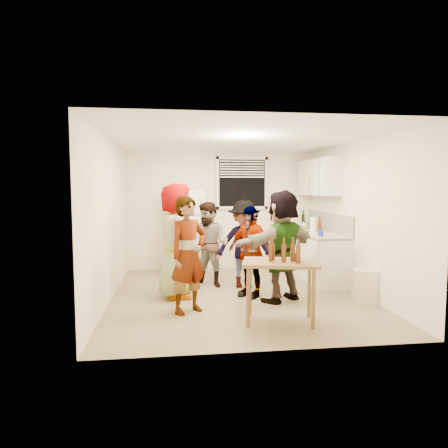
{
  "coord_description": "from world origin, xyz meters",
  "views": [
    {
      "loc": [
        -1.02,
        -6.27,
        1.73
      ],
      "look_at": [
        -0.2,
        0.2,
        1.15
      ],
      "focal_mm": 32.0,
      "sensor_mm": 36.0,
      "label": 1
    }
  ],
  "objects": [
    {
      "name": "trash_bin",
      "position": [
        1.88,
        -0.6,
        0.25
      ],
      "size": [
        0.42,
        0.42,
        0.5
      ],
      "primitive_type": "cube",
      "rotation": [
        0.0,
        0.0,
        -0.31
      ],
      "color": "beige",
      "rests_on": "ground"
    },
    {
      "name": "serving_table",
      "position": [
        0.34,
        -1.35,
        0.0
      ],
      "size": [
        1.07,
        0.83,
        0.8
      ],
      "primitive_type": null,
      "rotation": [
        0.0,
        0.0,
        -0.23
      ],
      "color": "brown",
      "rests_on": "ground"
    },
    {
      "name": "guest_back_right",
      "position": [
        0.2,
        0.55,
        0.0
      ],
      "size": [
        1.03,
        1.55,
        0.57
      ],
      "primitive_type": "imported",
      "rotation": [
        0.0,
        0.0,
        -0.03
      ],
      "color": "#45454A",
      "rests_on": "ground"
    },
    {
      "name": "blue_cup",
      "position": [
        1.51,
        0.31,
        0.9
      ],
      "size": [
        0.09,
        0.09,
        0.12
      ],
      "primitive_type": "cylinder",
      "color": "#1E28C3",
      "rests_on": "countertop"
    },
    {
      "name": "refrigerator",
      "position": [
        -0.75,
        1.88,
        0.85
      ],
      "size": [
        0.7,
        0.7,
        1.7
      ],
      "primitive_type": "cube",
      "color": "white",
      "rests_on": "ground"
    },
    {
      "name": "kettle",
      "position": [
        1.65,
        1.6,
        0.9
      ],
      "size": [
        0.25,
        0.22,
        0.19
      ],
      "primitive_type": null,
      "rotation": [
        0.0,
        0.0,
        -0.13
      ],
      "color": "silver",
      "rests_on": "countertop"
    },
    {
      "name": "backsplash",
      "position": [
        1.99,
        1.15,
        1.08
      ],
      "size": [
        0.03,
        2.2,
        0.36
      ],
      "primitive_type": "cube",
      "color": "beige",
      "rests_on": "countertop"
    },
    {
      "name": "window",
      "position": [
        0.45,
        2.21,
        1.85
      ],
      "size": [
        1.12,
        0.1,
        1.06
      ],
      "primitive_type": null,
      "color": "white",
      "rests_on": "room"
    },
    {
      "name": "red_cup",
      "position": [
        0.55,
        -1.37,
        0.8
      ],
      "size": [
        0.08,
        0.08,
        0.11
      ],
      "primitive_type": "cylinder",
      "color": "maroon",
      "rests_on": "serving_table"
    },
    {
      "name": "room",
      "position": [
        0.0,
        0.0,
        0.0
      ],
      "size": [
        4.0,
        4.5,
        2.5
      ],
      "primitive_type": null,
      "color": "white",
      "rests_on": "ground"
    },
    {
      "name": "guest_stripe",
      "position": [
        -0.82,
        -0.79,
        0.0
      ],
      "size": [
        1.44,
        1.67,
        0.39
      ],
      "primitive_type": "imported",
      "rotation": [
        0.0,
        0.0,
        0.63
      ],
      "color": "#141933",
      "rests_on": "ground"
    },
    {
      "name": "guest_orange",
      "position": [
        0.63,
        -0.38,
        0.0
      ],
      "size": [
        2.25,
        2.29,
        0.51
      ],
      "primitive_type": "imported",
      "rotation": [
        0.0,
        0.0,
        3.69
      ],
      "color": "#D1684C",
      "rests_on": "ground"
    },
    {
      "name": "guest_back_left",
      "position": [
        -0.39,
        0.67,
        0.0
      ],
      "size": [
        1.42,
        1.66,
        0.57
      ],
      "primitive_type": "imported",
      "rotation": [
        0.0,
        0.0,
        -0.56
      ],
      "color": "brown",
      "rests_on": "ground"
    },
    {
      "name": "picture_frame",
      "position": [
        1.92,
        1.61,
        0.98
      ],
      "size": [
        0.02,
        0.19,
        0.16
      ],
      "primitive_type": "cube",
      "color": "gold",
      "rests_on": "countertop"
    },
    {
      "name": "countertop",
      "position": [
        1.7,
        1.15,
        0.88
      ],
      "size": [
        0.64,
        2.22,
        0.04
      ],
      "primitive_type": "cube",
      "color": "beige",
      "rests_on": "counter_lower"
    },
    {
      "name": "upper_cabinets",
      "position": [
        1.83,
        1.35,
        1.95
      ],
      "size": [
        0.34,
        1.6,
        0.7
      ],
      "primitive_type": "cube",
      "color": "white",
      "rests_on": "room"
    },
    {
      "name": "beer_bottle_counter",
      "position": [
        1.6,
        0.63,
        0.9
      ],
      "size": [
        0.06,
        0.06,
        0.24
      ],
      "primitive_type": "cylinder",
      "color": "#47230C",
      "rests_on": "countertop"
    },
    {
      "name": "beer_bottle_table",
      "position": [
        0.26,
        -1.25,
        0.8
      ],
      "size": [
        0.05,
        0.05,
        0.21
      ],
      "primitive_type": "cylinder",
      "color": "#47230C",
      "rests_on": "serving_table"
    },
    {
      "name": "counter_lower",
      "position": [
        1.7,
        1.15,
        0.43
      ],
      "size": [
        0.6,
        2.2,
        0.86
      ],
      "primitive_type": "cube",
      "color": "white",
      "rests_on": "ground"
    },
    {
      "name": "guest_grey",
      "position": [
        -0.98,
        0.04,
        0.0
      ],
      "size": [
        1.85,
        0.95,
        0.58
      ],
      "primitive_type": "imported",
      "rotation": [
        0.0,
        0.0,
        1.54
      ],
      "color": "gray",
      "rests_on": "ground"
    },
    {
      "name": "paper_towel",
      "position": [
        1.68,
        1.17,
        0.9
      ],
      "size": [
        0.13,
        0.13,
        0.28
      ],
      "primitive_type": "cylinder",
      "color": "white",
      "rests_on": "countertop"
    },
    {
      "name": "guest_black",
      "position": [
        0.19,
        -0.08,
        0.0
      ],
      "size": [
        1.66,
        1.6,
        0.36
      ],
      "primitive_type": "imported",
      "rotation": [
        0.0,
        0.0,
        -0.85
      ],
      "color": "black",
      "rests_on": "ground"
    },
    {
      "name": "wine_bottle",
      "position": [
        1.75,
        2.0,
        0.9
      ],
      "size": [
        0.07,
        0.07,
        0.28
      ],
      "primitive_type": "cylinder",
      "color": "black",
      "rests_on": "countertop"
    }
  ]
}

